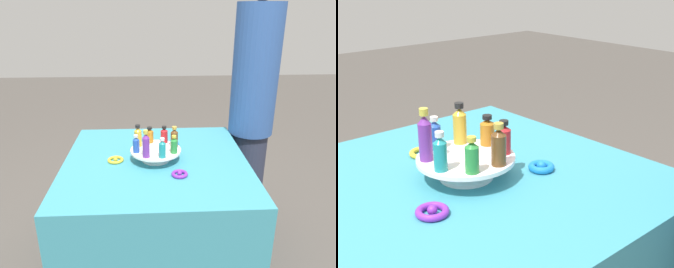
% 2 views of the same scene
% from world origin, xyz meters
% --- Properties ---
extents(display_stand, '(0.28, 0.28, 0.06)m').
position_xyz_m(display_stand, '(0.00, 0.00, 0.77)').
color(display_stand, white).
rests_on(display_stand, party_table).
extents(bottle_teal, '(0.04, 0.04, 0.11)m').
position_xyz_m(bottle_teal, '(-0.03, 0.10, 0.84)').
color(bottle_teal, teal).
rests_on(bottle_teal, display_stand).
extents(bottle_green, '(0.04, 0.04, 0.10)m').
position_xyz_m(bottle_green, '(-0.10, 0.05, 0.83)').
color(bottle_green, '#288438').
rests_on(bottle_green, display_stand).
extents(bottle_brown, '(0.04, 0.04, 0.12)m').
position_xyz_m(bottle_brown, '(-0.10, -0.03, 0.84)').
color(bottle_brown, brown).
rests_on(bottle_brown, display_stand).
extents(bottle_red, '(0.04, 0.04, 0.10)m').
position_xyz_m(bottle_red, '(-0.05, -0.10, 0.83)').
color(bottle_red, '#B21E23').
rests_on(bottle_red, display_stand).
extents(bottle_amber, '(0.04, 0.04, 0.09)m').
position_xyz_m(bottle_amber, '(0.03, -0.10, 0.83)').
color(bottle_amber, '#AD6B19').
rests_on(bottle_amber, display_stand).
extents(bottle_gold, '(0.04, 0.04, 0.12)m').
position_xyz_m(bottle_gold, '(0.10, -0.05, 0.85)').
color(bottle_gold, gold).
rests_on(bottle_gold, display_stand).
extents(bottle_blue, '(0.04, 0.04, 0.10)m').
position_xyz_m(bottle_blue, '(0.10, 0.03, 0.83)').
color(bottle_blue, '#234CAD').
rests_on(bottle_blue, display_stand).
extents(bottle_purple, '(0.04, 0.04, 0.15)m').
position_xyz_m(bottle_purple, '(0.05, 0.10, 0.86)').
color(bottle_purple, '#702D93').
rests_on(bottle_purple, display_stand).
extents(ribbon_bow_blue, '(0.08, 0.08, 0.03)m').
position_xyz_m(ribbon_bow_blue, '(-0.11, -0.19, 0.74)').
color(ribbon_bow_blue, blue).
rests_on(ribbon_bow_blue, party_table).
extents(ribbon_bow_gold, '(0.09, 0.09, 0.02)m').
position_xyz_m(ribbon_bow_gold, '(0.22, 0.01, 0.73)').
color(ribbon_bow_gold, gold).
rests_on(ribbon_bow_gold, party_table).
extents(ribbon_bow_purple, '(0.08, 0.08, 0.02)m').
position_xyz_m(ribbon_bow_purple, '(-0.11, 0.19, 0.73)').
color(ribbon_bow_purple, purple).
rests_on(ribbon_bow_purple, party_table).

